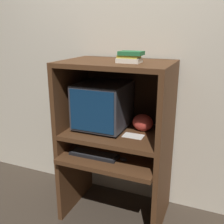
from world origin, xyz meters
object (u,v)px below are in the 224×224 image
crt_monitor (103,105)px  snack_bag (143,123)px  book_stack (130,57)px  mouse (124,159)px  keyboard (94,154)px

crt_monitor → snack_bag: 0.36m
snack_bag → book_stack: size_ratio=0.94×
crt_monitor → mouse: crt_monitor is taller
keyboard → book_stack: bearing=25.3°
crt_monitor → keyboard: 0.42m
snack_bag → crt_monitor: bearing=-170.6°
keyboard → book_stack: size_ratio=2.19×
keyboard → mouse: same height
keyboard → mouse: 0.25m
crt_monitor → snack_bag: size_ratio=2.53×
crt_monitor → keyboard: bearing=-88.6°
keyboard → book_stack: book_stack is taller
crt_monitor → book_stack: book_stack is taller
crt_monitor → snack_bag: (0.34, 0.06, -0.13)m
crt_monitor → keyboard: crt_monitor is taller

